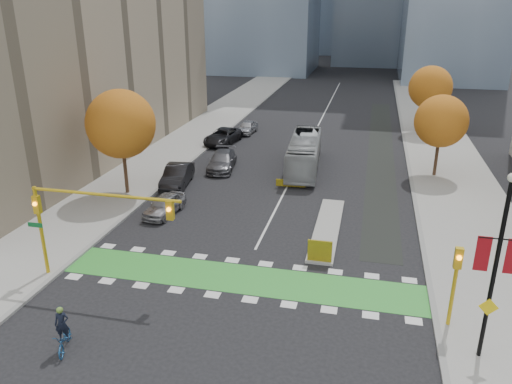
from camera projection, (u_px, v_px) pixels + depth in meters
The scene contains 24 objects.
ground at pixel (233, 293), 25.91m from camera, with size 300.00×300.00×0.00m, color black.
sidewalk_west at pixel (152, 162), 46.96m from camera, with size 7.00×120.00×0.15m, color gray.
sidewalk_east at pixel (455, 184), 41.22m from camera, with size 7.00×120.00×0.15m, color gray.
curb_west at pixel (187, 165), 46.22m from camera, with size 0.30×120.00×0.16m, color gray.
curb_east at pixel (411, 181), 41.97m from camera, with size 0.30×120.00×0.16m, color gray.
bike_crossing at pixel (241, 278), 27.27m from camera, with size 20.00×3.00×0.01m, color green.
centre_line at pixel (319, 124), 62.33m from camera, with size 0.15×70.00×0.01m, color silver.
bike_lane_paint at pixel (381, 149), 51.63m from camera, with size 2.50×50.00×0.01m, color black.
median_island at pixel (327, 228), 33.23m from camera, with size 1.60×10.00×0.16m, color gray.
hazard_board at pixel (320, 251), 28.60m from camera, with size 1.40×0.12×1.30m, color yellow.
building_west at pixel (47, 22), 46.61m from camera, with size 16.00×44.00×25.00m, color gray.
tree_west at pixel (121, 124), 37.39m from camera, with size 5.20×5.20×8.22m.
tree_east_near at pixel (441, 121), 41.67m from camera, with size 4.40×4.40×7.08m.
tree_east_far at pixel (430, 87), 55.99m from camera, with size 4.80×4.80×7.65m.
traffic_signal_west at pixel (81, 212), 25.70m from camera, with size 8.53×0.56×5.20m.
traffic_signal_east at pixel (456, 275), 22.25m from camera, with size 0.35×0.43×4.10m.
banner_lamppost at pixel (496, 262), 19.55m from camera, with size 1.65×0.36×8.28m.
cyclist at pixel (64, 336), 21.45m from camera, with size 1.24×1.97×2.14m.
bus at pixel (304, 153), 44.73m from camera, with size 2.55×10.91×3.04m, color #9A9EA1.
parked_car_a at pixel (164, 205), 35.35m from camera, with size 1.69×4.20×1.43m, color #939297.
parked_car_b at pixel (177, 176), 40.91m from camera, with size 1.82×5.23×1.72m, color black.
parked_car_c at pixel (222, 161), 45.00m from camera, with size 2.21×5.43×1.58m, color #545358.
parked_car_d at pixel (223, 136), 53.26m from camera, with size 2.64×5.73×1.59m, color black.
parked_car_e at pixel (247, 127), 57.53m from camera, with size 1.68×4.16×1.42m, color #A7A8AD.
Camera 1 is at (6.24, -21.50, 14.11)m, focal length 35.00 mm.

